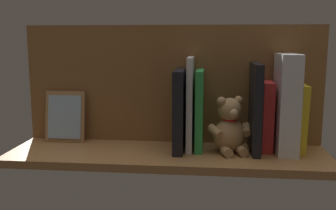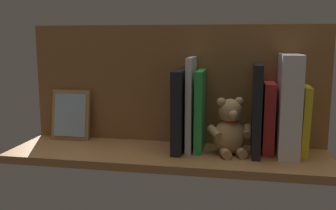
# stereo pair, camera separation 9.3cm
# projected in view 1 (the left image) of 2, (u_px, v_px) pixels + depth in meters

# --- Properties ---
(ground_plane) EXTENTS (0.90, 0.27, 0.02)m
(ground_plane) POSITION_uv_depth(u_px,v_px,m) (168.00, 155.00, 1.10)
(ground_plane) COLOR #9E6B3D
(shelf_back_panel) EXTENTS (0.90, 0.02, 0.36)m
(shelf_back_panel) POSITION_uv_depth(u_px,v_px,m) (172.00, 84.00, 1.18)
(shelf_back_panel) COLOR brown
(shelf_back_panel) RESTS_ON ground_plane
(book_0) EXTENTS (0.02, 0.11, 0.19)m
(book_0) POSITION_uv_depth(u_px,v_px,m) (300.00, 118.00, 1.09)
(book_0) COLOR yellow
(book_0) RESTS_ON ground_plane
(dictionary_thick_white) EXTENTS (0.06, 0.14, 0.28)m
(dictionary_thick_white) POSITION_uv_depth(u_px,v_px,m) (286.00, 104.00, 1.07)
(dictionary_thick_white) COLOR silver
(dictionary_thick_white) RESTS_ON ground_plane
(book_1) EXTENTS (0.03, 0.10, 0.20)m
(book_1) POSITION_uv_depth(u_px,v_px,m) (266.00, 116.00, 1.10)
(book_1) COLOR red
(book_1) RESTS_ON ground_plane
(book_2) EXTENTS (0.02, 0.15, 0.25)m
(book_2) POSITION_uv_depth(u_px,v_px,m) (255.00, 108.00, 1.08)
(book_2) COLOR black
(book_2) RESTS_ON ground_plane
(teddy_bear) EXTENTS (0.12, 0.12, 0.16)m
(teddy_bear) POSITION_uv_depth(u_px,v_px,m) (230.00, 128.00, 1.08)
(teddy_bear) COLOR tan
(teddy_bear) RESTS_ON ground_plane
(book_3) EXTENTS (0.02, 0.13, 0.23)m
(book_3) POSITION_uv_depth(u_px,v_px,m) (199.00, 110.00, 1.11)
(book_3) COLOR green
(book_3) RESTS_ON ground_plane
(book_4) EXTENTS (0.02, 0.13, 0.26)m
(book_4) POSITION_uv_depth(u_px,v_px,m) (190.00, 104.00, 1.11)
(book_4) COLOR silver
(book_4) RESTS_ON ground_plane
(book_5) EXTENTS (0.03, 0.16, 0.23)m
(book_5) POSITION_uv_depth(u_px,v_px,m) (179.00, 110.00, 1.10)
(book_5) COLOR black
(book_5) RESTS_ON ground_plane
(picture_frame_leaning) EXTENTS (0.12, 0.04, 0.16)m
(picture_frame_leaning) POSITION_uv_depth(u_px,v_px,m) (65.00, 117.00, 1.20)
(picture_frame_leaning) COLOR #A87A4C
(picture_frame_leaning) RESTS_ON ground_plane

